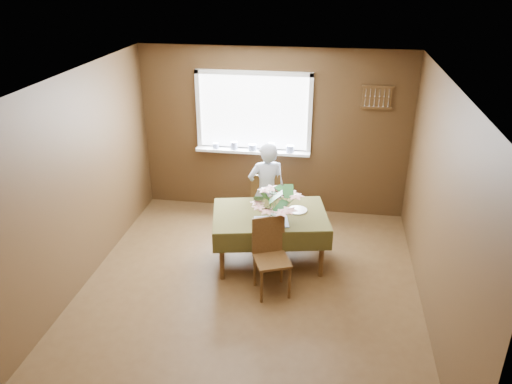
% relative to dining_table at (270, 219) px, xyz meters
% --- Properties ---
extents(floor, '(4.50, 4.50, 0.00)m').
position_rel_dining_table_xyz_m(floor, '(-0.15, -0.70, -0.61)').
color(floor, '#483018').
rests_on(floor, ground).
extents(ceiling, '(4.50, 4.50, 0.00)m').
position_rel_dining_table_xyz_m(ceiling, '(-0.15, -0.70, 1.89)').
color(ceiling, white).
rests_on(ceiling, wall_back).
extents(wall_back, '(4.00, 0.00, 4.00)m').
position_rel_dining_table_xyz_m(wall_back, '(-0.15, 1.55, 0.64)').
color(wall_back, brown).
rests_on(wall_back, floor).
extents(wall_front, '(4.00, 0.00, 4.00)m').
position_rel_dining_table_xyz_m(wall_front, '(-0.15, -2.95, 0.64)').
color(wall_front, brown).
rests_on(wall_front, floor).
extents(wall_left, '(0.00, 4.50, 4.50)m').
position_rel_dining_table_xyz_m(wall_left, '(-2.15, -0.70, 0.64)').
color(wall_left, brown).
rests_on(wall_left, floor).
extents(wall_right, '(0.00, 4.50, 4.50)m').
position_rel_dining_table_xyz_m(wall_right, '(1.85, -0.70, 0.64)').
color(wall_right, brown).
rests_on(wall_right, floor).
extents(window_assembly, '(1.72, 0.20, 1.22)m').
position_rel_dining_table_xyz_m(window_assembly, '(-0.45, 1.49, 0.74)').
color(window_assembly, white).
rests_on(window_assembly, wall_back).
extents(spoon_rack, '(0.44, 0.05, 0.33)m').
position_rel_dining_table_xyz_m(spoon_rack, '(1.30, 1.51, 1.24)').
color(spoon_rack, '#54381B').
rests_on(spoon_rack, wall_back).
extents(dining_table, '(1.59, 1.24, 0.70)m').
position_rel_dining_table_xyz_m(dining_table, '(0.00, 0.00, 0.00)').
color(dining_table, '#54381B').
rests_on(dining_table, floor).
extents(chair_far, '(0.46, 0.46, 0.94)m').
position_rel_dining_table_xyz_m(chair_far, '(-0.16, 0.74, -0.10)').
color(chair_far, '#54381B').
rests_on(chair_far, floor).
extents(chair_near, '(0.51, 0.51, 0.91)m').
position_rel_dining_table_xyz_m(chair_near, '(0.08, -0.59, -0.11)').
color(chair_near, '#54381B').
rests_on(chair_near, floor).
extents(seated_woman, '(0.59, 0.47, 1.40)m').
position_rel_dining_table_xyz_m(seated_woman, '(-0.13, 0.64, 0.09)').
color(seated_woman, white).
rests_on(seated_woman, floor).
extents(flower_bouquet, '(0.51, 0.51, 0.43)m').
position_rel_dining_table_xyz_m(flower_bouquet, '(0.09, -0.23, 0.36)').
color(flower_bouquet, white).
rests_on(flower_bouquet, dining_table).
extents(side_plate, '(0.32, 0.32, 0.01)m').
position_rel_dining_table_xyz_m(side_plate, '(0.33, 0.14, 0.09)').
color(side_plate, white).
rests_on(side_plate, dining_table).
extents(table_knife, '(0.08, 0.22, 0.00)m').
position_rel_dining_table_xyz_m(table_knife, '(0.16, -0.22, 0.09)').
color(table_knife, silver).
rests_on(table_knife, dining_table).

